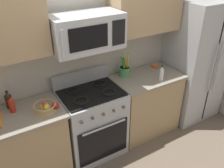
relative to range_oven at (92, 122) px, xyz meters
The scene contains 14 objects.
wall_back 0.90m from the range_oven, 90.00° to the left, with size 8.00×0.10×2.60m, color beige.
counter_left 0.98m from the range_oven, behind, with size 1.18×0.60×0.91m.
range_oven is the anchor object (origin of this frame).
counter_right 0.87m from the range_oven, ahead, with size 0.95×0.60×0.91m.
refrigerator 1.83m from the range_oven, ahead, with size 0.82×0.71×1.85m.
microwave 1.19m from the range_oven, 90.02° to the left, with size 0.77×0.44×0.38m.
upper_cabinets_right 1.64m from the range_oven, ahead, with size 0.94×0.34×0.73m.
utensil_crock 0.81m from the range_oven, 16.45° to the left, with size 0.15×0.15×0.33m.
fruit_basket 0.76m from the range_oven, behind, with size 0.24×0.24×0.11m.
apple_loose 0.67m from the range_oven, 169.83° to the right, with size 0.08×0.08×0.08m, color red.
bottle_hot_sauce 1.03m from the range_oven, behind, with size 0.06×0.06×0.20m.
bottle_vinegar 1.10m from the range_oven, 10.97° to the right, with size 0.06×0.06×0.21m.
bottle_soy 1.05m from the range_oven, 167.97° to the left, with size 0.07×0.07×0.21m.
prep_bowl 1.24m from the range_oven, ahead, with size 0.11×0.11×0.04m.
Camera 1 is at (-1.05, -1.60, 2.43)m, focal length 38.40 mm.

